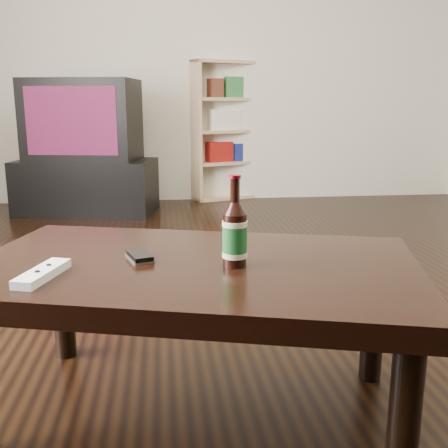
{
  "coord_description": "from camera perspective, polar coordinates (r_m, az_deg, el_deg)",
  "views": [
    {
      "loc": [
        -0.46,
        -2.1,
        0.92
      ],
      "look_at": [
        -0.29,
        -0.72,
        0.6
      ],
      "focal_mm": 42.0,
      "sensor_mm": 36.0,
      "label": 1
    }
  ],
  "objects": [
    {
      "name": "coffee_table",
      "position": [
        1.53,
        -3.33,
        -6.37
      ],
      "size": [
        1.43,
        1.06,
        0.48
      ],
      "rotation": [
        0.0,
        0.0,
        -0.27
      ],
      "color": "black",
      "rests_on": "floor"
    },
    {
      "name": "tv_stand",
      "position": [
        4.66,
        -14.7,
        3.97
      ],
      "size": [
        1.23,
        0.78,
        0.46
      ],
      "primitive_type": "cube",
      "rotation": [
        0.0,
        0.0,
        -0.2
      ],
      "color": "black",
      "rests_on": "floor"
    },
    {
      "name": "remote",
      "position": [
        1.44,
        -19.16,
        -5.1
      ],
      "size": [
        0.12,
        0.21,
        0.03
      ],
      "rotation": [
        0.0,
        0.0,
        -0.31
      ],
      "color": "white",
      "rests_on": "coffee_table"
    },
    {
      "name": "tv",
      "position": [
        4.61,
        -15.11,
        10.88
      ],
      "size": [
        0.98,
        0.72,
        0.67
      ],
      "rotation": [
        0.0,
        0.0,
        -0.2
      ],
      "color": "black",
      "rests_on": "tv_stand"
    },
    {
      "name": "wall_back",
      "position": [
        5.15,
        -1.76,
        17.71
      ],
      "size": [
        5.0,
        0.02,
        2.7
      ],
      "primitive_type": "cube",
      "color": "beige",
      "rests_on": "ground"
    },
    {
      "name": "beer_bottle",
      "position": [
        1.44,
        1.18,
        -1.15
      ],
      "size": [
        0.08,
        0.08,
        0.25
      ],
      "rotation": [
        0.0,
        0.0,
        0.15
      ],
      "color": "black",
      "rests_on": "coffee_table"
    },
    {
      "name": "bookshelf",
      "position": [
        5.24,
        -0.03,
        10.38
      ],
      "size": [
        0.78,
        0.55,
        1.32
      ],
      "rotation": [
        0.0,
        0.0,
        0.35
      ],
      "color": "tan",
      "rests_on": "floor"
    },
    {
      "name": "floor",
      "position": [
        2.34,
        5.09,
        -10.37
      ],
      "size": [
        5.0,
        6.0,
        0.01
      ],
      "primitive_type": "cube",
      "color": "black",
      "rests_on": "ground"
    },
    {
      "name": "phone",
      "position": [
        1.54,
        -9.16,
        -3.53
      ],
      "size": [
        0.09,
        0.12,
        0.02
      ],
      "rotation": [
        0.0,
        0.0,
        0.31
      ],
      "color": "silver",
      "rests_on": "coffee_table"
    }
  ]
}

